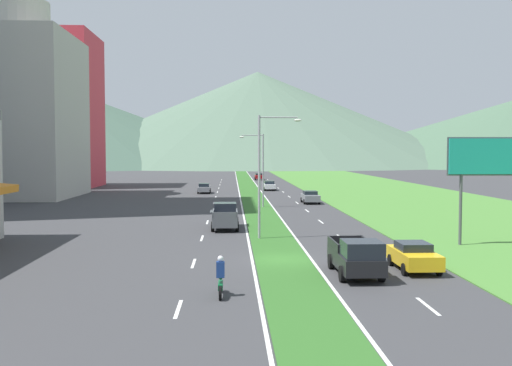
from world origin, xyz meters
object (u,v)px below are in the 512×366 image
(street_lamp_mid, at_px, (260,165))
(street_lamp_near, at_px, (264,168))
(car_1, at_px, (414,256))
(pickup_truck_0, at_px, (225,216))
(car_0, at_px, (259,176))
(car_2, at_px, (310,197))
(motorcycle_rider, at_px, (220,279))
(billboard_roadside, at_px, (492,162))
(pickup_truck_1, at_px, (356,257))
(car_4, at_px, (204,188))
(car_3, at_px, (269,186))

(street_lamp_mid, bearing_deg, street_lamp_near, -92.13)
(car_1, bearing_deg, pickup_truck_0, -149.62)
(car_0, bearing_deg, car_2, 3.44)
(motorcycle_rider, bearing_deg, billboard_roadside, -53.79)
(street_lamp_near, relative_size, car_1, 2.11)
(street_lamp_mid, bearing_deg, car_2, 38.36)
(street_lamp_mid, distance_m, pickup_truck_1, 37.01)
(car_1, bearing_deg, billboard_roadside, 135.76)
(billboard_roadside, height_order, car_4, billboard_roadside)
(car_4, distance_m, pickup_truck_1, 60.16)
(billboard_roadside, height_order, pickup_truck_0, billboard_roadside)
(street_lamp_mid, bearing_deg, pickup_truck_0, -101.93)
(billboard_roadside, xyz_separation_m, motorcycle_rider, (-17.90, -13.11, -4.90))
(street_lamp_mid, bearing_deg, pickup_truck_1, -85.18)
(street_lamp_near, distance_m, car_4, 47.05)
(pickup_truck_0, bearing_deg, pickup_truck_1, -160.00)
(car_2, relative_size, pickup_truck_1, 0.86)
(car_0, distance_m, car_4, 41.77)
(billboard_roadside, distance_m, car_2, 33.74)
(street_lamp_mid, distance_m, car_4, 24.07)
(motorcycle_rider, bearing_deg, car_0, -3.64)
(car_1, distance_m, car_2, 40.35)
(car_4, xyz_separation_m, pickup_truck_0, (3.58, -40.40, 0.22))
(car_1, relative_size, car_4, 0.93)
(billboard_roadside, bearing_deg, pickup_truck_0, 151.86)
(pickup_truck_1, bearing_deg, billboard_roadside, 129.90)
(car_2, relative_size, pickup_truck_0, 0.86)
(billboard_roadside, relative_size, motorcycle_rider, 3.65)
(car_1, xyz_separation_m, motorcycle_rider, (-10.22, -5.22, -0.03))
(billboard_roadside, height_order, car_0, billboard_roadside)
(street_lamp_mid, height_order, car_1, street_lamp_mid)
(street_lamp_mid, bearing_deg, car_1, -79.60)
(street_lamp_near, relative_size, car_2, 1.93)
(car_4, bearing_deg, billboard_roadside, -156.72)
(car_3, bearing_deg, car_0, -179.91)
(street_lamp_mid, relative_size, pickup_truck_0, 1.53)
(billboard_roadside, distance_m, car_0, 91.33)
(street_lamp_mid, distance_m, car_1, 36.13)
(street_lamp_near, distance_m, car_3, 53.10)
(pickup_truck_0, bearing_deg, car_1, -149.62)
(car_1, bearing_deg, car_0, -177.89)
(car_2, bearing_deg, billboard_roadside, 13.53)
(car_4, bearing_deg, car_1, -166.56)
(car_0, distance_m, pickup_truck_1, 99.75)
(street_lamp_mid, distance_m, motorcycle_rider, 40.91)
(pickup_truck_0, bearing_deg, billboard_roadside, -118.14)
(car_1, distance_m, motorcycle_rider, 11.47)
(car_1, bearing_deg, street_lamp_mid, -169.60)
(street_lamp_mid, relative_size, car_0, 2.00)
(car_0, xyz_separation_m, car_2, (3.49, -58.04, 0.02))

